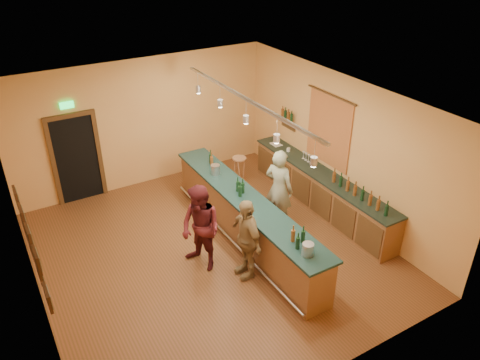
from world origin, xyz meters
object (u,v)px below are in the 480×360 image
back_counter (321,190)px  tasting_bar (245,216)px  bar_stool (239,163)px  customer_b (246,239)px  bartender (279,189)px  customer_a (201,228)px

back_counter → tasting_bar: (-2.15, -0.18, 0.12)m
tasting_bar → bar_stool: (1.15, 2.20, -0.03)m
customer_b → bar_stool: customer_b is taller
bartender → customer_a: 2.12m
customer_a → customer_b: customer_a is taller
back_counter → bar_stool: (-1.00, 2.02, 0.09)m
customer_b → bar_stool: 3.58m
customer_a → bar_stool: 3.41m
back_counter → tasting_bar: size_ratio=0.89×
tasting_bar → bar_stool: size_ratio=7.06×
back_counter → customer_a: bearing=-171.9°
tasting_bar → bar_stool: 2.48m
back_counter → tasting_bar: 2.16m
tasting_bar → customer_b: size_ratio=3.09×
tasting_bar → bartender: size_ratio=2.80×
bartender → bar_stool: size_ratio=2.52×
bar_stool → customer_b: bearing=-118.4°
customer_b → customer_a: bearing=-134.4°
customer_b → bartender: bearing=128.7°
customer_a → tasting_bar: bearing=85.4°
tasting_bar → bartender: 0.98m
bartender → customer_b: (-1.47, -1.08, -0.09)m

